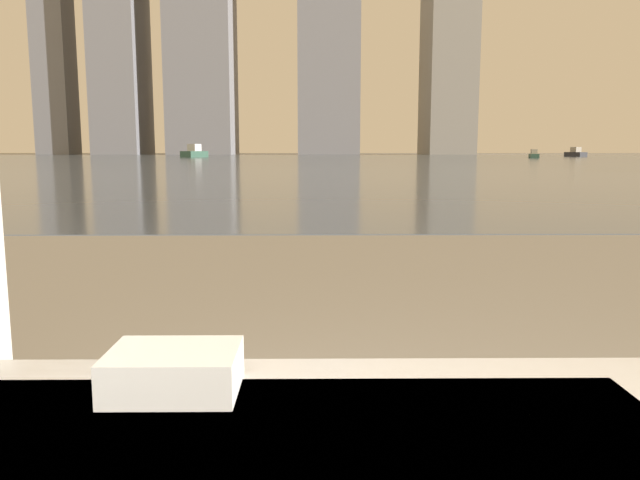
{
  "coord_description": "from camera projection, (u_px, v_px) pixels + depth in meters",
  "views": [
    {
      "loc": [
        0.11,
        -0.23,
        1.0
      ],
      "look_at": [
        0.14,
        2.19,
        0.65
      ],
      "focal_mm": 35.0,
      "sensor_mm": 36.0,
      "label": 1
    }
  ],
  "objects": [
    {
      "name": "skyline_tower_4",
      "position": [
        448.0,
        62.0,
        114.92
      ],
      "size": [
        8.41,
        13.69,
        33.97
      ],
      "color": "gray",
      "rests_on": "ground_plane"
    },
    {
      "name": "skyline_tower_3",
      "position": [
        329.0,
        1.0,
        113.16
      ],
      "size": [
        11.23,
        9.1,
        55.31
      ],
      "color": "slate",
      "rests_on": "ground_plane"
    },
    {
      "name": "towel_stack",
      "position": [
        174.0,
        371.0,
        1.15
      ],
      "size": [
        0.24,
        0.18,
        0.08
      ],
      "color": "white",
      "rests_on": "bathtub"
    },
    {
      "name": "harbor_boat_4",
      "position": [
        194.0,
        153.0,
        76.42
      ],
      "size": [
        2.82,
        4.56,
        1.62
      ],
      "color": "#335647",
      "rests_on": "harbor_water"
    },
    {
      "name": "skyline_tower_0",
      "position": [
        53.0,
        41.0,
        113.69
      ],
      "size": [
        6.1,
        6.55,
        41.23
      ],
      "color": "slate",
      "rests_on": "ground_plane"
    },
    {
      "name": "harbor_boat_3",
      "position": [
        576.0,
        153.0,
        84.44
      ],
      "size": [
        1.96,
        3.57,
        1.27
      ],
      "color": "#2D2D33",
      "rests_on": "harbor_water"
    },
    {
      "name": "harbor_boat_2",
      "position": [
        534.0,
        155.0,
        70.16
      ],
      "size": [
        1.5,
        2.78,
        0.99
      ],
      "color": "#335647",
      "rests_on": "harbor_water"
    },
    {
      "name": "skyline_tower_1",
      "position": [
        119.0,
        30.0,
        113.53
      ],
      "size": [
        8.27,
        12.93,
        45.09
      ],
      "color": "slate",
      "rests_on": "ground_plane"
    },
    {
      "name": "harbor_water",
      "position": [
        313.0,
        159.0,
        61.72
      ],
      "size": [
        180.0,
        110.0,
        0.01
      ],
      "color": "slate",
      "rests_on": "ground_plane"
    }
  ]
}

